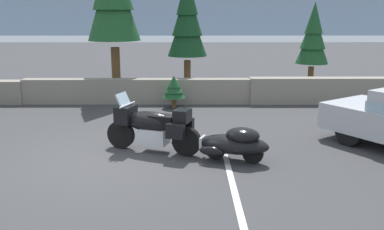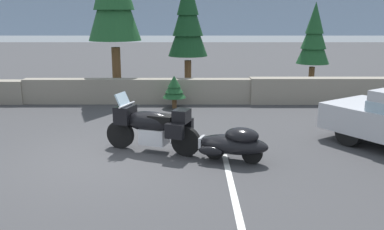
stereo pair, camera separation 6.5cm
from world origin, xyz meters
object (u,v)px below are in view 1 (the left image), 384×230
Objects in this scene: touring_motorcycle at (152,126)px; car_shaped_trailer at (235,143)px; pine_tree_secondary at (187,19)px; pine_tree_far_right at (313,36)px.

touring_motorcycle reaches higher than car_shaped_trailer.
pine_tree_secondary is 1.30× the size of pine_tree_far_right.
pine_tree_far_right is at bearing 64.38° from car_shaped_trailer.
touring_motorcycle is at bearing -127.22° from pine_tree_far_right.
pine_tree_secondary reaches higher than touring_motorcycle.
touring_motorcycle is 9.65m from pine_tree_far_right.
car_shaped_trailer is at bearing -19.90° from touring_motorcycle.
pine_tree_secondary is 5.07m from pine_tree_far_right.
car_shaped_trailer is at bearing -115.62° from pine_tree_far_right.
pine_tree_secondary is at bearing 97.73° from car_shaped_trailer.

